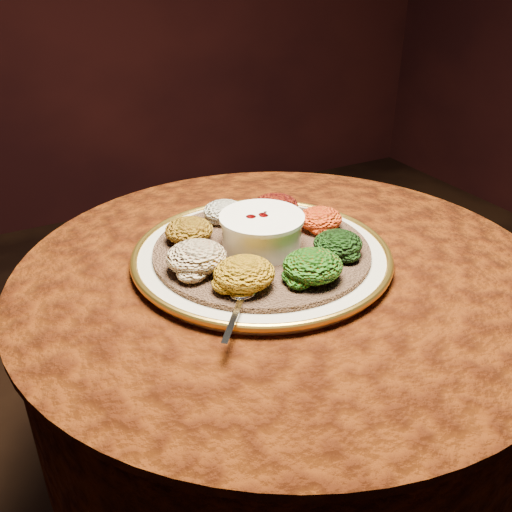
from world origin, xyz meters
name	(u,v)px	position (x,y,z in m)	size (l,w,h in m)	color
table	(282,347)	(0.00, 0.00, 0.55)	(0.96, 0.96, 0.73)	black
platter	(262,255)	(-0.02, 0.04, 0.75)	(0.47, 0.47, 0.02)	beige
injera	(262,250)	(-0.02, 0.04, 0.76)	(0.39, 0.39, 0.01)	#885D44
stew_bowl	(262,229)	(-0.02, 0.04, 0.80)	(0.15, 0.15, 0.06)	white
spoon	(242,298)	(-0.13, -0.10, 0.77)	(0.10, 0.12, 0.01)	silver
portion_ayib	(224,211)	(-0.04, 0.17, 0.78)	(0.08, 0.08, 0.04)	beige
portion_kitfo	(275,206)	(0.06, 0.14, 0.78)	(0.09, 0.09, 0.04)	black
portion_tikil	(320,219)	(0.11, 0.05, 0.78)	(0.09, 0.08, 0.04)	#AE7C0E
portion_gomen	(338,244)	(0.08, -0.05, 0.78)	(0.09, 0.08, 0.04)	black
portion_mixveg	(313,266)	(0.00, -0.10, 0.79)	(0.10, 0.09, 0.05)	#922F09
portion_kik	(244,273)	(-0.11, -0.07, 0.79)	(0.10, 0.09, 0.05)	#B2750F
portion_timatim	(197,257)	(-0.16, 0.02, 0.79)	(0.10, 0.10, 0.05)	maroon
portion_shiro	(189,230)	(-0.13, 0.12, 0.78)	(0.09, 0.08, 0.04)	#875E10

